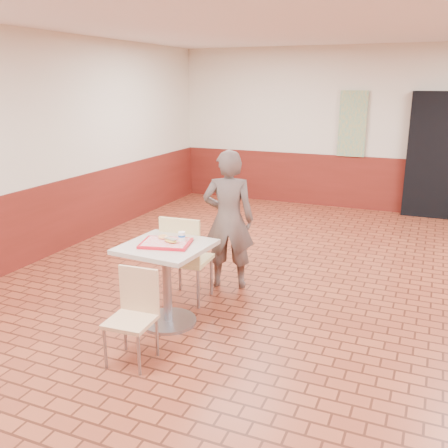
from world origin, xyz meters
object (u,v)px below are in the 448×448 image
at_px(main_table, 167,271).
at_px(chair_main_front, 134,311).
at_px(serving_tray, 166,243).
at_px(paper_cup, 182,236).
at_px(ring_donut, 163,237).
at_px(chair_main_back, 185,255).
at_px(customer, 229,220).
at_px(long_john_donut, 171,241).

distance_m(main_table, chair_main_front, 0.71).
bearing_deg(serving_tray, paper_cup, 36.63).
relative_size(ring_donut, paper_cup, 1.13).
bearing_deg(paper_cup, chair_main_back, 114.45).
relative_size(chair_main_back, customer, 0.61).
bearing_deg(chair_main_front, chair_main_back, 93.22).
xyz_separation_m(long_john_donut, paper_cup, (0.07, 0.10, 0.02)).
bearing_deg(customer, serving_tray, 63.09).
bearing_deg(serving_tray, chair_main_back, 97.20).
height_order(chair_main_back, paper_cup, chair_main_back).
bearing_deg(serving_tray, customer, 80.48).
relative_size(main_table, paper_cup, 9.49).
xyz_separation_m(ring_donut, long_john_donut, (0.14, -0.10, 0.01)).
relative_size(customer, paper_cup, 18.60).
bearing_deg(paper_cup, customer, 86.51).
bearing_deg(main_table, long_john_donut, -8.47).
bearing_deg(ring_donut, paper_cup, 2.08).
distance_m(serving_tray, paper_cup, 0.17).
distance_m(customer, serving_tray, 1.15).
xyz_separation_m(serving_tray, ring_donut, (-0.08, 0.09, 0.03)).
bearing_deg(chair_main_back, paper_cup, 111.04).
xyz_separation_m(main_table, ring_donut, (-0.08, 0.09, 0.32)).
xyz_separation_m(main_table, customer, (0.19, 1.13, 0.25)).
distance_m(main_table, customer, 1.17).
height_order(main_table, serving_tray, serving_tray).
bearing_deg(paper_cup, serving_tray, -143.37).
distance_m(chair_main_back, paper_cup, 0.58).
height_order(main_table, customer, customer).
bearing_deg(paper_cup, main_table, -143.37).
bearing_deg(main_table, serving_tray, 0.00).
bearing_deg(long_john_donut, main_table, 171.53).
distance_m(customer, long_john_donut, 1.15).
xyz_separation_m(main_table, paper_cup, (0.13, 0.09, 0.34)).
distance_m(main_table, serving_tray, 0.28).
height_order(chair_main_front, chair_main_back, chair_main_back).
relative_size(chair_main_front, paper_cup, 9.31).
xyz_separation_m(chair_main_front, customer, (0.12, 1.83, 0.36)).
height_order(chair_main_back, ring_donut, chair_main_back).
relative_size(main_table, chair_main_back, 0.84).
height_order(main_table, long_john_donut, long_john_donut).
distance_m(customer, paper_cup, 1.04).
relative_size(chair_main_front, customer, 0.50).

